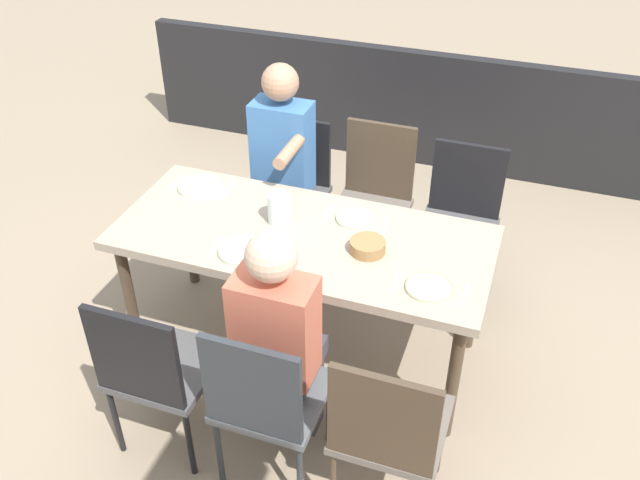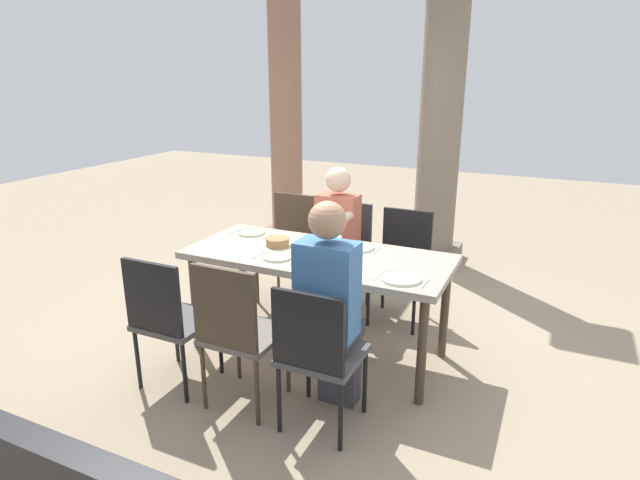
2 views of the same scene
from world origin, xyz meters
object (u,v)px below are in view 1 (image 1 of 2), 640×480
at_px(chair_west_north, 388,428).
at_px(bread_basket, 368,246).
at_px(chair_east_north, 155,367).
at_px(diner_man_white, 280,170).
at_px(plate_2, 245,250).
at_px(chair_west_south, 461,214).
at_px(plate_1, 356,218).
at_px(chair_east_south, 292,183).
at_px(water_pitcher, 279,210).
at_px(chair_mid_south, 374,194).
at_px(plate_0, 429,287).
at_px(chair_mid_north, 265,398).
at_px(plate_3, 201,186).
at_px(dining_table, 302,246).
at_px(diner_woman_green, 281,338).

height_order(chair_west_north, bread_basket, chair_west_north).
bearing_deg(chair_east_north, diner_man_white, -90.11).
distance_m(plate_2, bread_basket, 0.58).
height_order(chair_west_south, plate_1, chair_west_south).
distance_m(chair_east_south, water_pitcher, 0.86).
bearing_deg(chair_mid_south, chair_west_south, 179.78).
height_order(chair_west_south, plate_2, chair_west_south).
relative_size(chair_west_south, water_pitcher, 5.67).
bearing_deg(chair_west_north, chair_east_north, 0.00).
bearing_deg(plate_2, plate_0, -178.78).
relative_size(plate_1, bread_basket, 1.19).
bearing_deg(chair_east_south, chair_east_north, 90.00).
bearing_deg(chair_west_north, bread_basket, -67.69).
xyz_separation_m(chair_mid_north, bread_basket, (-0.20, -0.79, 0.28)).
bearing_deg(chair_west_south, plate_0, 90.61).
bearing_deg(bread_basket, chair_mid_south, -76.85).
distance_m(plate_0, plate_3, 1.42).
height_order(dining_table, plate_0, plate_0).
xyz_separation_m(chair_mid_south, diner_woman_green, (0.00, 1.45, 0.14)).
bearing_deg(chair_mid_south, plate_0, 117.40).
height_order(chair_east_south, plate_1, chair_east_south).
relative_size(chair_west_south, chair_mid_south, 0.95).
height_order(plate_1, water_pitcher, water_pitcher).
bearing_deg(chair_east_north, diner_woman_green, -159.19).
bearing_deg(dining_table, chair_east_south, -65.03).
distance_m(chair_mid_north, plate_0, 0.86).
bearing_deg(bread_basket, chair_west_north, 112.31).
height_order(dining_table, chair_west_south, chair_west_south).
bearing_deg(plate_3, chair_east_south, -115.96).
bearing_deg(chair_east_south, bread_basket, 130.33).
bearing_deg(plate_3, diner_man_white, -125.82).
bearing_deg(plate_3, diner_woman_green, 133.57).
distance_m(chair_west_north, plate_3, 1.72).
xyz_separation_m(plate_2, plate_3, (0.47, -0.45, 0.00)).
height_order(chair_mid_south, plate_3, chair_mid_south).
distance_m(chair_mid_north, chair_east_north, 0.53).
bearing_deg(dining_table, plate_0, 162.92).
height_order(chair_east_north, water_pitcher, water_pitcher).
relative_size(chair_mid_north, chair_east_north, 1.01).
bearing_deg(dining_table, chair_mid_north, 99.76).
height_order(chair_west_south, plate_3, chair_west_south).
bearing_deg(bread_basket, diner_woman_green, 71.06).
xyz_separation_m(water_pitcher, bread_basket, (-0.49, 0.09, -0.04)).
distance_m(chair_west_south, diner_woman_green, 1.55).
xyz_separation_m(chair_west_south, chair_east_south, (1.05, 0.00, 0.00)).
distance_m(chair_mid_south, diner_man_white, 0.58).
distance_m(plate_0, plate_1, 0.63).
xyz_separation_m(chair_west_south, chair_mid_south, (0.53, -0.00, 0.03)).
relative_size(chair_west_south, plate_1, 4.53).
bearing_deg(plate_0, diner_man_white, -38.46).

